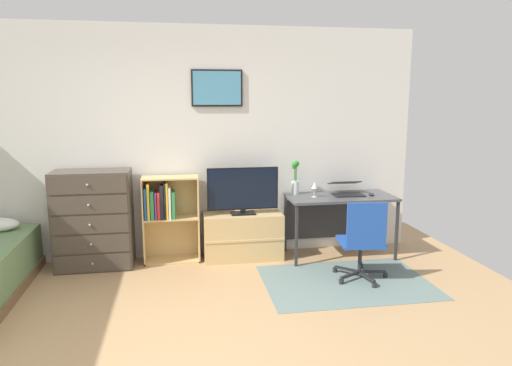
% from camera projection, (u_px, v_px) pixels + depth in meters
% --- Properties ---
extents(wall_back_with_posters, '(6.12, 0.09, 2.70)m').
position_uv_depth(wall_back_with_posters, '(160.00, 144.00, 5.40)').
color(wall_back_with_posters, silver).
rests_on(wall_back_with_posters, ground_plane).
extents(area_rug, '(1.70, 1.20, 0.01)m').
position_uv_depth(area_rug, '(346.00, 282.00, 4.81)').
color(area_rug, slate).
rests_on(area_rug, ground_plane).
extents(dresser, '(0.83, 0.46, 1.10)m').
position_uv_depth(dresser, '(94.00, 220.00, 5.15)').
color(dresser, '#4C4238').
rests_on(dresser, ground_plane).
extents(bookshelf, '(0.64, 0.30, 1.00)m').
position_uv_depth(bookshelf, '(166.00, 212.00, 5.34)').
color(bookshelf, tan).
rests_on(bookshelf, ground_plane).
extents(tv_stand, '(0.92, 0.41, 0.54)m').
position_uv_depth(tv_stand, '(243.00, 236.00, 5.49)').
color(tv_stand, tan).
rests_on(tv_stand, ground_plane).
extents(television, '(0.83, 0.16, 0.55)m').
position_uv_depth(television, '(243.00, 191.00, 5.37)').
color(television, black).
rests_on(television, tv_stand).
extents(desk, '(1.26, 0.61, 0.74)m').
position_uv_depth(desk, '(338.00, 205.00, 5.59)').
color(desk, '#4C4C4F').
rests_on(desk, ground_plane).
extents(office_chair, '(0.57, 0.58, 0.86)m').
position_uv_depth(office_chair, '(363.00, 239.00, 4.75)').
color(office_chair, '#232326').
rests_on(office_chair, ground_plane).
extents(laptop, '(0.37, 0.40, 0.16)m').
position_uv_depth(laptop, '(346.00, 189.00, 5.57)').
color(laptop, black).
rests_on(laptop, desk).
extents(computer_mouse, '(0.06, 0.10, 0.03)m').
position_uv_depth(computer_mouse, '(371.00, 194.00, 5.49)').
color(computer_mouse, '#262628').
rests_on(computer_mouse, desk).
extents(bamboo_vase, '(0.09, 0.10, 0.40)m').
position_uv_depth(bamboo_vase, '(295.00, 177.00, 5.56)').
color(bamboo_vase, silver).
rests_on(bamboo_vase, desk).
extents(wine_glass, '(0.07, 0.07, 0.18)m').
position_uv_depth(wine_glass, '(314.00, 186.00, 5.39)').
color(wine_glass, silver).
rests_on(wine_glass, desk).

